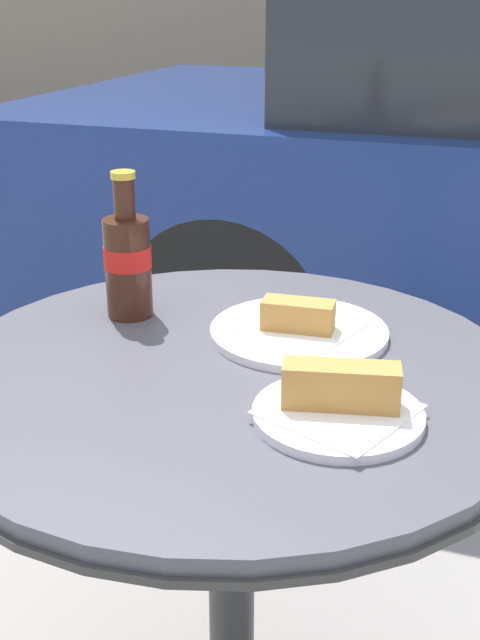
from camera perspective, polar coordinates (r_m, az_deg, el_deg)
bistro_table at (r=1.13m, az=-0.66°, el=-9.17°), size 0.80×0.80×0.74m
cola_bottle_left at (r=1.21m, az=-7.99°, el=4.20°), size 0.07×0.07×0.22m
lunch_plate_near at (r=1.16m, az=4.20°, el=-0.62°), size 0.26×0.26×0.06m
lunch_plate_far at (r=0.94m, az=7.05°, el=-5.95°), size 0.20×0.20×0.07m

